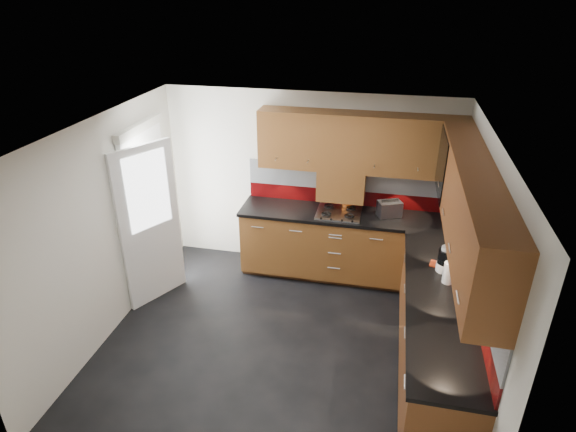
% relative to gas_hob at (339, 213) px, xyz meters
% --- Properties ---
extents(room, '(4.00, 3.80, 2.64)m').
position_rel_gas_hob_xyz_m(room, '(-0.45, -1.47, 0.54)').
color(room, black).
extents(base_cabinets, '(2.70, 3.20, 0.95)m').
position_rel_gas_hob_xyz_m(base_cabinets, '(0.62, -0.75, -0.52)').
color(base_cabinets, brown).
rests_on(base_cabinets, room).
extents(countertop, '(2.72, 3.22, 0.04)m').
position_rel_gas_hob_xyz_m(countertop, '(0.60, -0.77, -0.03)').
color(countertop, black).
rests_on(countertop, base_cabinets).
extents(backsplash, '(2.70, 3.20, 0.54)m').
position_rel_gas_hob_xyz_m(backsplash, '(0.83, -0.54, 0.26)').
color(backsplash, maroon).
rests_on(backsplash, countertop).
extents(upper_cabinets, '(2.50, 3.20, 0.72)m').
position_rel_gas_hob_xyz_m(upper_cabinets, '(0.78, -0.69, 0.88)').
color(upper_cabinets, brown).
rests_on(upper_cabinets, room).
extents(extractor_hood, '(0.60, 0.33, 0.40)m').
position_rel_gas_hob_xyz_m(extractor_hood, '(-0.00, 0.17, 0.33)').
color(extractor_hood, brown).
rests_on(extractor_hood, room).
extents(glass_cabinet, '(0.32, 0.80, 0.66)m').
position_rel_gas_hob_xyz_m(glass_cabinet, '(1.26, -0.40, 0.91)').
color(glass_cabinet, black).
rests_on(glass_cabinet, room).
extents(back_door, '(0.42, 1.19, 2.04)m').
position_rel_gas_hob_xyz_m(back_door, '(-2.23, -0.72, 0.08)').
color(back_door, white).
rests_on(back_door, room).
extents(gas_hob, '(0.56, 0.49, 0.04)m').
position_rel_gas_hob_xyz_m(gas_hob, '(0.00, 0.00, 0.00)').
color(gas_hob, silver).
rests_on(gas_hob, countertop).
extents(utensil_pot, '(0.13, 0.13, 0.46)m').
position_rel_gas_hob_xyz_m(utensil_pot, '(0.09, 0.22, 0.09)').
color(utensil_pot, '#C95312').
rests_on(utensil_pot, countertop).
extents(toaster, '(0.33, 0.28, 0.21)m').
position_rel_gas_hob_xyz_m(toaster, '(0.62, 0.07, 0.09)').
color(toaster, silver).
rests_on(toaster, countertop).
extents(food_processor, '(0.17, 0.17, 0.28)m').
position_rel_gas_hob_xyz_m(food_processor, '(1.21, -1.10, 0.11)').
color(food_processor, white).
rests_on(food_processor, countertop).
extents(paper_towel, '(0.14, 0.14, 0.22)m').
position_rel_gas_hob_xyz_m(paper_towel, '(1.23, -1.31, 0.10)').
color(paper_towel, white).
rests_on(paper_towel, countertop).
extents(orange_cloth, '(0.17, 0.15, 0.02)m').
position_rel_gas_hob_xyz_m(orange_cloth, '(1.15, -1.00, -0.01)').
color(orange_cloth, '#ED441A').
rests_on(orange_cloth, countertop).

